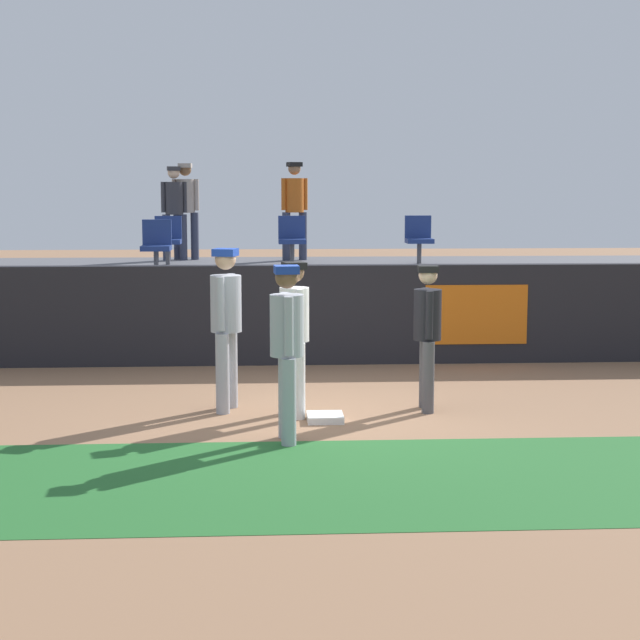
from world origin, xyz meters
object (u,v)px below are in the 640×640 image
(seat_front_left, at_px, (156,243))
(spectator_casual, at_px, (295,204))
(seat_back_left, at_px, (168,237))
(spectator_hooded, at_px, (186,204))
(spectator_capped, at_px, (174,206))
(player_fielder_home, at_px, (294,328))
(player_coach_visitor, at_px, (226,317))
(seat_back_center, at_px, (292,237))
(player_runner_visitor, at_px, (287,340))
(first_base, at_px, (325,418))
(seat_back_right, at_px, (419,237))
(player_umpire, at_px, (427,327))

(seat_front_left, relative_size, spectator_casual, 0.47)
(seat_back_left, xyz_separation_m, spectator_hooded, (0.24, 1.11, 0.55))
(spectator_capped, height_order, spectator_casual, spectator_casual)
(player_fielder_home, distance_m, player_coach_visitor, 0.85)
(seat_back_center, relative_size, spectator_hooded, 0.47)
(seat_back_center, height_order, spectator_hooded, spectator_hooded)
(player_runner_visitor, bearing_deg, first_base, 149.13)
(first_base, bearing_deg, seat_back_center, 91.32)
(first_base, xyz_separation_m, seat_back_right, (2.09, 6.90, 1.65))
(spectator_capped, bearing_deg, seat_back_right, 158.68)
(first_base, relative_size, player_coach_visitor, 0.21)
(player_runner_visitor, relative_size, spectator_hooded, 1.02)
(player_umpire, relative_size, seat_back_left, 2.01)
(spectator_hooded, xyz_separation_m, spectator_capped, (-0.19, -0.17, -0.03))
(first_base, distance_m, player_runner_visitor, 1.40)
(player_coach_visitor, height_order, seat_back_right, seat_back_right)
(seat_front_left, bearing_deg, player_umpire, -52.37)
(player_runner_visitor, relative_size, seat_back_left, 2.15)
(seat_front_left, bearing_deg, first_base, -65.31)
(seat_front_left, bearing_deg, spectator_casual, 49.66)
(first_base, height_order, player_fielder_home, player_fielder_home)
(player_umpire, bearing_deg, player_runner_visitor, -47.63)
(first_base, height_order, seat_back_right, seat_back_right)
(player_coach_visitor, distance_m, seat_front_left, 4.69)
(seat_back_center, bearing_deg, player_runner_visitor, -92.08)
(player_runner_visitor, xyz_separation_m, player_umpire, (1.65, 1.36, -0.07))
(player_coach_visitor, bearing_deg, seat_back_center, -174.05)
(spectator_hooded, bearing_deg, player_umpire, 116.51)
(player_runner_visitor, xyz_separation_m, player_coach_visitor, (-0.66, 1.49, 0.05))
(player_runner_visitor, bearing_deg, seat_back_right, 157.87)
(seat_back_center, height_order, spectator_capped, spectator_capped)
(player_runner_visitor, distance_m, seat_back_left, 8.02)
(spectator_hooded, bearing_deg, spectator_casual, 175.68)
(first_base, height_order, player_umpire, player_umpire)
(player_fielder_home, xyz_separation_m, spectator_casual, (0.24, 7.47, 1.24))
(seat_back_left, distance_m, spectator_hooded, 1.26)
(player_runner_visitor, height_order, spectator_hooded, spectator_hooded)
(spectator_hooded, bearing_deg, player_runner_visitor, 103.32)
(player_fielder_home, relative_size, seat_back_left, 2.08)
(player_umpire, relative_size, spectator_casual, 0.94)
(player_runner_visitor, bearing_deg, seat_back_center, 173.80)
(seat_front_left, distance_m, spectator_casual, 3.53)
(seat_back_right, bearing_deg, seat_back_center, 180.00)
(player_fielder_home, xyz_separation_m, seat_back_left, (-2.00, 6.61, 0.68))
(spectator_capped, bearing_deg, player_umpire, 106.21)
(seat_back_center, bearing_deg, player_umpire, -77.94)
(spectator_casual, bearing_deg, player_coach_visitor, 66.11)
(player_umpire, relative_size, seat_front_left, 2.01)
(first_base, distance_m, seat_back_center, 7.09)
(first_base, height_order, seat_front_left, seat_front_left)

